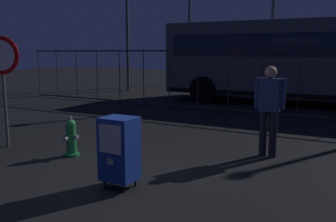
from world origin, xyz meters
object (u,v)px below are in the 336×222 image
(pedestrian, at_px, (269,106))
(street_light_far_right, at_px, (189,15))
(street_light_far_left, at_px, (273,3))
(stop_sign, at_px, (2,68))
(fire_hydrant, at_px, (71,137))
(bus_near, at_px, (312,58))
(newspaper_box_primary, at_px, (119,149))

(pedestrian, bearing_deg, street_light_far_right, 121.01)
(street_light_far_left, xyz_separation_m, street_light_far_right, (-5.96, 4.81, 0.19))
(stop_sign, height_order, street_light_far_right, street_light_far_right)
(fire_hydrant, distance_m, bus_near, 9.62)
(street_light_far_right, bearing_deg, newspaper_box_primary, -67.74)
(pedestrian, relative_size, street_light_far_left, 0.25)
(fire_hydrant, xyz_separation_m, street_light_far_right, (-4.71, 14.89, 3.67))
(fire_hydrant, bearing_deg, stop_sign, -175.19)
(street_light_far_left, bearing_deg, pedestrian, -76.83)
(fire_hydrant, relative_size, bus_near, 0.07)
(newspaper_box_primary, height_order, street_light_far_left, street_light_far_left)
(bus_near, height_order, street_light_far_right, street_light_far_right)
(newspaper_box_primary, relative_size, pedestrian, 0.61)
(street_light_far_left, bearing_deg, newspaper_box_primary, -87.45)
(stop_sign, xyz_separation_m, pedestrian, (4.84, 1.86, -0.65))
(newspaper_box_primary, bearing_deg, street_light_far_right, 112.26)
(bus_near, bearing_deg, fire_hydrant, -109.36)
(street_light_far_right, bearing_deg, fire_hydrant, -72.46)
(fire_hydrant, height_order, bus_near, bus_near)
(pedestrian, xyz_separation_m, street_light_far_left, (-1.95, 8.35, 2.88))
(fire_hydrant, height_order, street_light_far_right, street_light_far_right)
(stop_sign, bearing_deg, newspaper_box_primary, -12.08)
(newspaper_box_primary, bearing_deg, stop_sign, 167.92)
(newspaper_box_primary, height_order, bus_near, bus_near)
(newspaper_box_primary, xyz_separation_m, pedestrian, (1.47, 2.58, 0.38))
(newspaper_box_primary, distance_m, pedestrian, 2.99)
(pedestrian, height_order, street_light_far_left, street_light_far_left)
(bus_near, bearing_deg, street_light_far_left, 147.80)
(bus_near, bearing_deg, street_light_far_right, 141.40)
(bus_near, xyz_separation_m, street_light_far_left, (-1.70, 1.01, 2.12))
(newspaper_box_primary, bearing_deg, pedestrian, 60.38)
(street_light_far_right, bearing_deg, street_light_far_left, -38.93)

